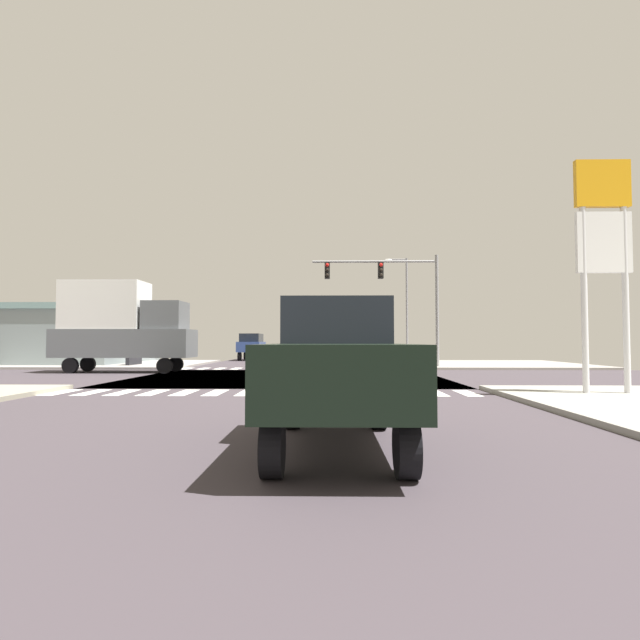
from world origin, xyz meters
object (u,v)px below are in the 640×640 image
at_px(suv_queued_2, 252,344).
at_px(traffic_signal_mast, 389,284).
at_px(box_truck_nearside_1, 121,324).
at_px(pickup_farside_1, 337,363).
at_px(gas_station_sign, 603,235).
at_px(street_lamp, 404,300).
at_px(bank_building, 53,336).

bearing_deg(suv_queued_2, traffic_signal_mast, 127.03).
bearing_deg(box_truck_nearside_1, traffic_signal_mast, 105.35).
distance_m(pickup_farside_1, suv_queued_2, 37.75).
height_order(gas_station_sign, street_lamp, street_lamp).
bearing_deg(gas_station_sign, traffic_signal_mast, 105.34).
distance_m(street_lamp, suv_queued_2, 14.38).
bearing_deg(suv_queued_2, gas_station_sign, 116.44).
bearing_deg(street_lamp, bank_building, -176.27).
bearing_deg(pickup_farside_1, box_truck_nearside_1, 120.55).
height_order(bank_building, suv_queued_2, bank_building).
xyz_separation_m(gas_station_sign, pickup_farside_1, (-7.96, -7.00, -3.49)).
height_order(street_lamp, suv_queued_2, street_lamp).
bearing_deg(pickup_farside_1, gas_station_sign, 41.33).
relative_size(traffic_signal_mast, pickup_farside_1, 1.51).
distance_m(box_truck_nearside_1, suv_queued_2, 18.56).
height_order(traffic_signal_mast, gas_station_sign, gas_station_sign).
xyz_separation_m(traffic_signal_mast, gas_station_sign, (4.43, -16.13, -0.39)).
relative_size(gas_station_sign, suv_queued_2, 1.52).
bearing_deg(pickup_farside_1, street_lamp, 79.80).
bearing_deg(box_truck_nearside_1, gas_station_sign, 57.87).
bearing_deg(traffic_signal_mast, gas_station_sign, -74.66).
bearing_deg(bank_building, pickup_farside_1, -54.96).
height_order(traffic_signal_mast, suv_queued_2, traffic_signal_mast).
bearing_deg(bank_building, street_lamp, 3.73).
bearing_deg(box_truck_nearside_1, street_lamp, 125.36).
bearing_deg(pickup_farside_1, traffic_signal_mast, 81.31).
bearing_deg(suv_queued_2, bank_building, 29.87).
relative_size(gas_station_sign, pickup_farside_1, 1.37).
bearing_deg(pickup_farside_1, bank_building, 125.04).
xyz_separation_m(traffic_signal_mast, street_lamp, (2.04, 7.88, -0.36)).
height_order(traffic_signal_mast, street_lamp, street_lamp).
xyz_separation_m(bank_building, box_truck_nearside_1, (9.30, -10.24, 0.49)).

